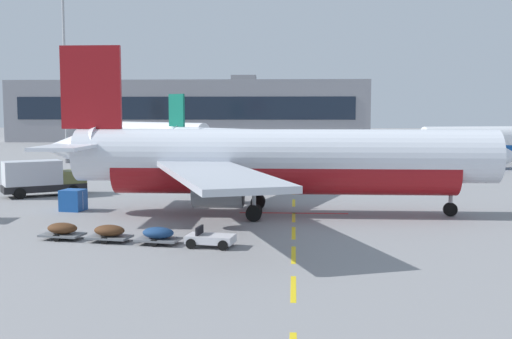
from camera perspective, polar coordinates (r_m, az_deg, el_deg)
apron_paint_markings at (r=62.02m, az=3.44°, el=-1.60°), size 8.00×96.92×0.01m
airliner_foreground at (r=45.32m, az=1.80°, el=0.83°), size 34.66×34.63×12.20m
airliner_mid_left at (r=87.15m, az=-2.83°, el=2.55°), size 24.49×23.21×9.96m
airliner_far_right at (r=119.70m, az=-9.28°, el=3.34°), size 26.97×25.01×10.47m
fuel_service_truck at (r=58.62m, az=-18.87°, el=-0.68°), size 7.18×5.82×3.14m
baggage_train at (r=36.73m, az=-10.99°, el=-5.74°), size 11.68×3.46×1.14m
uld_cargo_container at (r=49.41m, az=-16.23°, el=-2.68°), size 1.83×1.80×1.60m
apron_light_mast_near at (r=94.16m, az=-16.98°, el=10.36°), size 1.80×1.80×25.97m
terminal_satellite at (r=158.84m, az=-5.71°, el=5.28°), size 85.06×26.68×16.10m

